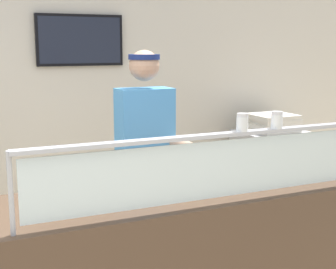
% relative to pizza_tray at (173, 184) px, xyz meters
% --- Properties ---
extents(shop_rear_unit, '(6.68, 0.13, 2.70)m').
position_rel_pizza_tray_xyz_m(shop_rear_unit, '(0.07, 2.06, 0.39)').
color(shop_rear_unit, silver).
rests_on(shop_rear_unit, ground).
extents(serving_counter, '(2.28, 0.71, 0.95)m').
position_rel_pizza_tray_xyz_m(serving_counter, '(0.07, -0.10, -0.49)').
color(serving_counter, '#4C3828').
rests_on(serving_counter, ground).
extents(sneeze_guard, '(2.10, 0.06, 0.39)m').
position_rel_pizza_tray_xyz_m(sneeze_guard, '(0.07, -0.39, 0.24)').
color(sneeze_guard, '#B2B5BC').
rests_on(sneeze_guard, serving_counter).
extents(pizza_tray, '(0.41, 0.41, 0.04)m').
position_rel_pizza_tray_xyz_m(pizza_tray, '(0.00, 0.00, 0.00)').
color(pizza_tray, '#9EA0A8').
rests_on(pizza_tray, serving_counter).
extents(pizza_server, '(0.08, 0.28, 0.01)m').
position_rel_pizza_tray_xyz_m(pizza_server, '(-0.01, -0.02, 0.02)').
color(pizza_server, '#ADAFB7').
rests_on(pizza_server, pizza_tray).
extents(parmesan_shaker, '(0.06, 0.06, 0.10)m').
position_rel_pizza_tray_xyz_m(parmesan_shaker, '(0.22, -0.39, 0.41)').
color(parmesan_shaker, white).
rests_on(parmesan_shaker, sneeze_guard).
extents(pepper_flake_shaker, '(0.06, 0.06, 0.09)m').
position_rel_pizza_tray_xyz_m(pepper_flake_shaker, '(0.45, -0.39, 0.41)').
color(pepper_flake_shaker, white).
rests_on(pepper_flake_shaker, sneeze_guard).
extents(worker_figure, '(0.41, 0.50, 1.76)m').
position_rel_pizza_tray_xyz_m(worker_figure, '(0.04, 0.54, 0.04)').
color(worker_figure, '#23232D').
rests_on(worker_figure, ground).
extents(prep_shelf, '(0.70, 0.55, 0.90)m').
position_rel_pizza_tray_xyz_m(prep_shelf, '(1.87, 1.57, -0.52)').
color(prep_shelf, '#B7BABF').
rests_on(prep_shelf, ground).
extents(pizza_box_stack, '(0.47, 0.45, 0.18)m').
position_rel_pizza_tray_xyz_m(pizza_box_stack, '(1.87, 1.57, 0.03)').
color(pizza_box_stack, silver).
rests_on(pizza_box_stack, prep_shelf).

